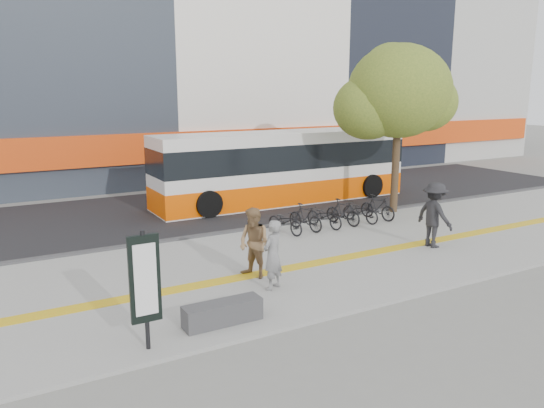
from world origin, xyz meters
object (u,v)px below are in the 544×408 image
street_tree (396,93)px  pedestrian_dark (434,215)px  signboard (145,281)px  seated_woman (273,255)px  bench (223,313)px  pedestrian_tan (254,243)px  bus (283,169)px

street_tree → pedestrian_dark: size_ratio=3.25×
pedestrian_dark → signboard: bearing=101.4°
signboard → seated_woman: (3.40, 1.46, -0.46)m
seated_woman → pedestrian_dark: (5.82, 0.63, 0.15)m
bench → street_tree: bearing=31.6°
bench → pedestrian_tan: 2.81m
street_tree → bus: (-2.66, 3.68, -3.08)m
signboard → bus: bearing=48.9°
street_tree → pedestrian_dark: street_tree is taller
signboard → street_tree: bearing=29.1°
street_tree → bench: bearing=-148.4°
seated_woman → pedestrian_tan: size_ratio=0.94×
bench → pedestrian_tan: (1.79, 2.07, 0.65)m
seated_woman → pedestrian_tan: 0.91m
bus → pedestrian_dark: size_ratio=5.63×
street_tree → pedestrian_dark: bearing=-117.0°
signboard → bus: size_ratio=0.20×
bench → bus: 12.08m
bench → signboard: bearing=-169.2°
pedestrian_dark → seated_woman: bearing=94.7°
bus → signboard: bearing=-131.1°
signboard → pedestrian_dark: 9.46m
signboard → pedestrian_dark: bearing=12.8°
signboard → pedestrian_tan: size_ratio=1.26×
street_tree → pedestrian_dark: 5.88m
pedestrian_tan → street_tree: bearing=95.8°
seated_woman → bus: bearing=-148.2°
seated_woman → pedestrian_tan: pedestrian_tan is taller
street_tree → pedestrian_tan: street_tree is taller
signboard → street_tree: 13.40m
street_tree → pedestrian_tan: 9.60m
street_tree → bus: bearing=125.9°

